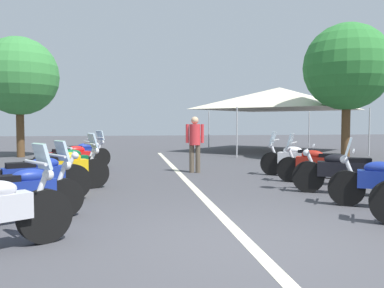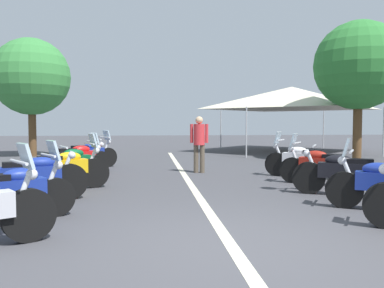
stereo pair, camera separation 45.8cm
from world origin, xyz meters
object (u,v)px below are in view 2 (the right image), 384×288
object	(u,v)px
motorcycle_right_row_3	(322,165)
roadside_tree_1	(359,66)
motorcycle_left_row_6	(87,154)
event_tent	(292,98)
motorcycle_left_row_5	(76,158)
bystander_0	(199,140)
motorcycle_left_row_1	(10,192)
motorcycle_left_row_3	(62,168)
roadside_tree_0	(31,77)
motorcycle_right_row_4	(303,160)
motorcycle_left_row_2	(32,177)
motorcycle_left_row_4	(68,163)
motorcycle_right_row_2	(347,173)

from	to	relation	value
motorcycle_right_row_3	roadside_tree_1	distance (m)	7.05
roadside_tree_1	motorcycle_right_row_3	bearing A→B (deg)	144.90
motorcycle_left_row_6	event_tent	xyz separation A→B (m)	(6.22, -8.91, 2.18)
motorcycle_left_row_6	roadside_tree_1	bearing A→B (deg)	-26.92
motorcycle_left_row_5	bystander_0	bearing A→B (deg)	-32.21
motorcycle_left_row_5	motorcycle_left_row_6	world-z (taller)	motorcycle_left_row_6
motorcycle_left_row_1	bystander_0	xyz separation A→B (m)	(5.48, -3.45, 0.50)
motorcycle_left_row_3	roadside_tree_0	world-z (taller)	roadside_tree_0
event_tent	roadside_tree_0	bearing A→B (deg)	96.47
motorcycle_right_row_4	roadside_tree_1	xyz separation A→B (m)	(3.95, -3.62, 3.07)
motorcycle_left_row_6	roadside_tree_1	world-z (taller)	roadside_tree_1
motorcycle_left_row_2	motorcycle_left_row_4	world-z (taller)	motorcycle_left_row_4
motorcycle_left_row_1	bystander_0	distance (m)	6.50
motorcycle_left_row_2	motorcycle_right_row_3	distance (m)	6.32
motorcycle_left_row_4	bystander_0	world-z (taller)	bystander_0
motorcycle_right_row_2	event_tent	size ratio (longest dim) A/B	0.30
motorcycle_left_row_1	motorcycle_right_row_4	bearing A→B (deg)	3.06
roadside_tree_0	event_tent	bearing A→B (deg)	-83.53
motorcycle_right_row_3	event_tent	distance (m)	10.85
motorcycle_left_row_4	motorcycle_right_row_4	distance (m)	6.06
motorcycle_left_row_1	motorcycle_left_row_2	size ratio (longest dim) A/B	0.90
motorcycle_right_row_4	motorcycle_right_row_2	bearing A→B (deg)	121.49
motorcycle_left_row_5	event_tent	world-z (taller)	event_tent
motorcycle_right_row_2	motorcycle_right_row_4	bearing A→B (deg)	-65.56
motorcycle_left_row_1	motorcycle_left_row_2	bearing A→B (deg)	62.97
motorcycle_left_row_5	roadside_tree_1	distance (m)	10.53
motorcycle_left_row_6	motorcycle_left_row_4	bearing A→B (deg)	-125.11
motorcycle_left_row_4	motorcycle_left_row_3	bearing A→B (deg)	-113.92
motorcycle_left_row_6	motorcycle_right_row_2	size ratio (longest dim) A/B	0.93
motorcycle_left_row_6	event_tent	distance (m)	11.09
motorcycle_left_row_5	event_tent	bearing A→B (deg)	10.16
motorcycle_left_row_2	motorcycle_right_row_4	xyz separation A→B (m)	(2.68, -6.18, -0.00)
motorcycle_left_row_5	event_tent	xyz separation A→B (m)	(7.49, -9.05, 2.20)
motorcycle_left_row_5	bystander_0	size ratio (longest dim) A/B	1.18
motorcycle_left_row_1	motorcycle_left_row_3	bearing A→B (deg)	55.51
motorcycle_right_row_3	roadside_tree_0	xyz separation A→B (m)	(8.86, 8.99, 2.92)
bystander_0	roadside_tree_1	world-z (taller)	roadside_tree_1
roadside_tree_0	roadside_tree_1	bearing A→B (deg)	-106.19
motorcycle_left_row_5	motorcycle_left_row_6	xyz separation A→B (m)	(1.27, -0.14, 0.02)
motorcycle_right_row_3	motorcycle_left_row_4	bearing A→B (deg)	23.33
motorcycle_left_row_2	roadside_tree_1	bearing A→B (deg)	10.87
motorcycle_left_row_6	motorcycle_right_row_4	world-z (taller)	motorcycle_right_row_4
motorcycle_left_row_4	roadside_tree_1	world-z (taller)	roadside_tree_1
motorcycle_left_row_5	motorcycle_left_row_6	distance (m)	1.28
motorcycle_left_row_5	bystander_0	distance (m)	3.57
bystander_0	motorcycle_left_row_6	bearing A→B (deg)	-99.69
motorcycle_left_row_3	event_tent	world-z (taller)	event_tent
motorcycle_left_row_2	roadside_tree_1	xyz separation A→B (m)	(6.63, -9.80, 3.07)
motorcycle_right_row_2	roadside_tree_0	xyz separation A→B (m)	(10.28, 8.87, 2.92)
motorcycle_left_row_6	bystander_0	size ratio (longest dim) A/B	1.12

